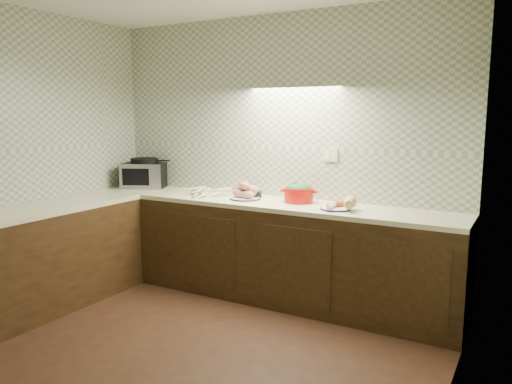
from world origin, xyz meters
The scene contains 8 objects.
room centered at (0.00, 0.00, 1.63)m, with size 3.60×3.60×2.60m.
counter centered at (-0.68, 0.68, 0.45)m, with size 3.60×3.60×0.90m.
toaster_oven centered at (-1.50, 1.61, 1.05)m, with size 0.54×0.50×0.31m.
parsnip_pile centered at (-0.64, 1.49, 0.93)m, with size 0.37×0.41×0.08m.
sweet_potato_plate centered at (-0.17, 1.49, 0.96)m, with size 0.29×0.28×0.17m.
onion_bowl centered at (-0.16, 1.62, 0.95)m, with size 0.16×0.16×0.12m.
dutch_oven centered at (0.33, 1.58, 0.99)m, with size 0.33×0.32×0.18m.
veg_plate centered at (0.79, 1.45, 0.94)m, with size 0.32×0.31×0.12m.
Camera 1 is at (2.17, -2.43, 1.69)m, focal length 35.00 mm.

